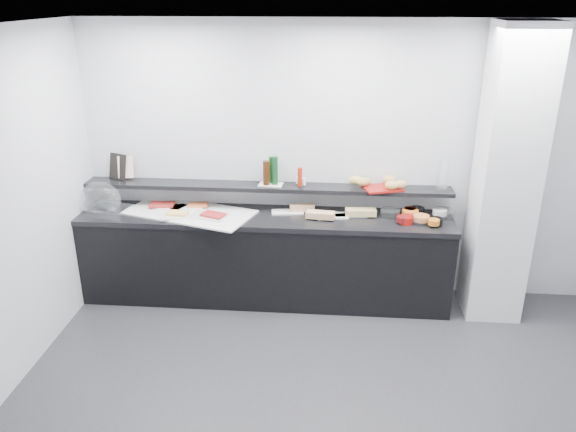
# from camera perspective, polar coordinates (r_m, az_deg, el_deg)

# --- Properties ---
(ground) EXTENTS (5.00, 5.00, 0.00)m
(ground) POSITION_cam_1_polar(r_m,az_deg,el_deg) (4.39, 4.52, -19.66)
(ground) COLOR #2D2D30
(ground) RESTS_ON ground
(back_wall) EXTENTS (5.00, 0.02, 2.70)m
(back_wall) POSITION_cam_1_polar(r_m,az_deg,el_deg) (5.52, 5.16, 5.34)
(back_wall) COLOR silver
(back_wall) RESTS_ON ground
(ceiling) EXTENTS (5.00, 5.00, 0.00)m
(ceiling) POSITION_cam_1_polar(r_m,az_deg,el_deg) (3.31, 5.96, 18.15)
(ceiling) COLOR white
(ceiling) RESTS_ON back_wall
(column) EXTENTS (0.50, 0.50, 2.70)m
(column) POSITION_cam_1_polar(r_m,az_deg,el_deg) (5.41, 21.27, 3.58)
(column) COLOR silver
(column) RESTS_ON ground
(buffet_cabinet) EXTENTS (3.60, 0.60, 0.85)m
(buffet_cabinet) POSITION_cam_1_polar(r_m,az_deg,el_deg) (5.62, -2.33, -4.43)
(buffet_cabinet) COLOR black
(buffet_cabinet) RESTS_ON ground
(counter_top) EXTENTS (3.62, 0.62, 0.05)m
(counter_top) POSITION_cam_1_polar(r_m,az_deg,el_deg) (5.43, -2.41, -0.17)
(counter_top) COLOR black
(counter_top) RESTS_ON buffet_cabinet
(wall_shelf) EXTENTS (3.60, 0.25, 0.04)m
(wall_shelf) POSITION_cam_1_polar(r_m,az_deg,el_deg) (5.51, -2.22, 2.97)
(wall_shelf) COLOR black
(wall_shelf) RESTS_ON back_wall
(cloche_base) EXTENTS (0.44, 0.34, 0.04)m
(cloche_base) POSITION_cam_1_polar(r_m,az_deg,el_deg) (5.81, -17.67, 0.75)
(cloche_base) COLOR silver
(cloche_base) RESTS_ON counter_top
(cloche_dome) EXTENTS (0.45, 0.34, 0.34)m
(cloche_dome) POSITION_cam_1_polar(r_m,az_deg,el_deg) (5.79, -18.46, 1.68)
(cloche_dome) COLOR white
(cloche_dome) RESTS_ON cloche_base
(linen_runner) EXTENTS (1.35, 0.93, 0.01)m
(linen_runner) POSITION_cam_1_polar(r_m,az_deg,el_deg) (5.56, -9.96, 0.38)
(linen_runner) COLOR silver
(linen_runner) RESTS_ON counter_top
(platter_meat_a) EXTENTS (0.40, 0.34, 0.01)m
(platter_meat_a) POSITION_cam_1_polar(r_m,az_deg,el_deg) (5.72, -12.08, 1.00)
(platter_meat_a) COLOR white
(platter_meat_a) RESTS_ON linen_runner
(food_meat_a) EXTENTS (0.25, 0.17, 0.02)m
(food_meat_a) POSITION_cam_1_polar(r_m,az_deg,el_deg) (5.72, -12.68, 1.15)
(food_meat_a) COLOR maroon
(food_meat_a) RESTS_ON platter_meat_a
(platter_salmon) EXTENTS (0.36, 0.29, 0.01)m
(platter_salmon) POSITION_cam_1_polar(r_m,az_deg,el_deg) (5.64, -10.31, 0.86)
(platter_salmon) COLOR white
(platter_salmon) RESTS_ON linen_runner
(food_salmon) EXTENTS (0.21, 0.15, 0.02)m
(food_salmon) POSITION_cam_1_polar(r_m,az_deg,el_deg) (5.65, -9.14, 1.15)
(food_salmon) COLOR #D45A2B
(food_salmon) RESTS_ON platter_salmon
(platter_cheese) EXTENTS (0.30, 0.24, 0.01)m
(platter_cheese) POSITION_cam_1_polar(r_m,az_deg,el_deg) (5.45, -11.57, -0.02)
(platter_cheese) COLOR silver
(platter_cheese) RESTS_ON linen_runner
(food_cheese) EXTENTS (0.20, 0.14, 0.02)m
(food_cheese) POSITION_cam_1_polar(r_m,az_deg,el_deg) (5.46, -11.19, 0.28)
(food_cheese) COLOR #F7C360
(food_cheese) RESTS_ON platter_cheese
(platter_meat_b) EXTENTS (0.37, 0.28, 0.01)m
(platter_meat_b) POSITION_cam_1_polar(r_m,az_deg,el_deg) (5.40, -8.03, 0.03)
(platter_meat_b) COLOR silver
(platter_meat_b) RESTS_ON linen_runner
(food_meat_b) EXTENTS (0.25, 0.21, 0.02)m
(food_meat_b) POSITION_cam_1_polar(r_m,az_deg,el_deg) (5.37, -7.63, 0.13)
(food_meat_b) COLOR maroon
(food_meat_b) RESTS_ON platter_meat_b
(sandwich_plate_left) EXTENTS (0.32, 0.17, 0.01)m
(sandwich_plate_left) POSITION_cam_1_polar(r_m,az_deg,el_deg) (5.48, -0.04, 0.42)
(sandwich_plate_left) COLOR white
(sandwich_plate_left) RESTS_ON counter_top
(sandwich_food_left) EXTENTS (0.25, 0.13, 0.06)m
(sandwich_food_left) POSITION_cam_1_polar(r_m,az_deg,el_deg) (5.49, 1.45, 0.86)
(sandwich_food_left) COLOR tan
(sandwich_food_left) RESTS_ON sandwich_plate_left
(tongs_left) EXTENTS (0.16, 0.03, 0.01)m
(tongs_left) POSITION_cam_1_polar(r_m,az_deg,el_deg) (5.47, -0.50, 0.50)
(tongs_left) COLOR #B3B6BA
(tongs_left) RESTS_ON sandwich_plate_left
(sandwich_plate_mid) EXTENTS (0.32, 0.19, 0.01)m
(sandwich_plate_mid) POSITION_cam_1_polar(r_m,az_deg,el_deg) (5.38, 4.52, -0.07)
(sandwich_plate_mid) COLOR white
(sandwich_plate_mid) RESTS_ON counter_top
(sandwich_food_mid) EXTENTS (0.28, 0.13, 0.06)m
(sandwich_food_mid) POSITION_cam_1_polar(r_m,az_deg,el_deg) (5.32, 3.30, 0.12)
(sandwich_food_mid) COLOR tan
(sandwich_food_mid) RESTS_ON sandwich_plate_mid
(tongs_mid) EXTENTS (0.16, 0.03, 0.01)m
(tongs_mid) POSITION_cam_1_polar(r_m,az_deg,el_deg) (5.32, 4.21, -0.18)
(tongs_mid) COLOR silver
(tongs_mid) RESTS_ON sandwich_plate_mid
(sandwich_plate_right) EXTENTS (0.33, 0.17, 0.01)m
(sandwich_plate_right) POSITION_cam_1_polar(r_m,az_deg,el_deg) (5.44, 6.39, 0.11)
(sandwich_plate_right) COLOR silver
(sandwich_plate_right) RESTS_ON counter_top
(sandwich_food_right) EXTENTS (0.30, 0.13, 0.06)m
(sandwich_food_right) POSITION_cam_1_polar(r_m,az_deg,el_deg) (5.42, 7.39, 0.40)
(sandwich_food_right) COLOR tan
(sandwich_food_right) RESTS_ON sandwich_plate_right
(tongs_right) EXTENTS (0.16, 0.02, 0.01)m
(tongs_right) POSITION_cam_1_polar(r_m,az_deg,el_deg) (5.40, 7.94, 0.01)
(tongs_right) COLOR silver
(tongs_right) RESTS_ON sandwich_plate_right
(bowl_glass_fruit) EXTENTS (0.25, 0.25, 0.07)m
(bowl_glass_fruit) POSITION_cam_1_polar(r_m,az_deg,el_deg) (5.47, 10.34, 0.31)
(bowl_glass_fruit) COLOR white
(bowl_glass_fruit) RESTS_ON counter_top
(fill_glass_fruit) EXTENTS (0.20, 0.20, 0.05)m
(fill_glass_fruit) POSITION_cam_1_polar(r_m,az_deg,el_deg) (5.49, 12.30, 0.36)
(fill_glass_fruit) COLOR orange
(fill_glass_fruit) RESTS_ON bowl_glass_fruit
(bowl_black_jam) EXTENTS (0.17, 0.17, 0.07)m
(bowl_black_jam) POSITION_cam_1_polar(r_m,az_deg,el_deg) (5.57, 12.97, 0.50)
(bowl_black_jam) COLOR black
(bowl_black_jam) RESTS_ON counter_top
(fill_black_jam) EXTENTS (0.13, 0.13, 0.05)m
(fill_black_jam) POSITION_cam_1_polar(r_m,az_deg,el_deg) (5.53, 12.28, 0.54)
(fill_black_jam) COLOR #631E0E
(fill_black_jam) RESTS_ON bowl_black_jam
(bowl_glass_cream) EXTENTS (0.25, 0.25, 0.07)m
(bowl_glass_cream) POSITION_cam_1_polar(r_m,az_deg,el_deg) (5.58, 15.60, 0.27)
(bowl_glass_cream) COLOR white
(bowl_glass_cream) RESTS_ON counter_top
(fill_glass_cream) EXTENTS (0.16, 0.16, 0.05)m
(fill_glass_cream) POSITION_cam_1_polar(r_m,az_deg,el_deg) (5.56, 15.16, 0.38)
(fill_glass_cream) COLOR silver
(fill_glass_cream) RESTS_ON bowl_glass_cream
(bowl_red_jam) EXTENTS (0.16, 0.16, 0.07)m
(bowl_red_jam) POSITION_cam_1_polar(r_m,az_deg,el_deg) (5.33, 11.91, -0.39)
(bowl_red_jam) COLOR maroon
(bowl_red_jam) RESTS_ON counter_top
(fill_red_jam) EXTENTS (0.11, 0.11, 0.05)m
(fill_red_jam) POSITION_cam_1_polar(r_m,az_deg,el_deg) (5.31, 11.49, -0.31)
(fill_red_jam) COLOR #5F0D0F
(fill_red_jam) RESTS_ON bowl_red_jam
(bowl_glass_salmon) EXTENTS (0.21, 0.21, 0.07)m
(bowl_glass_salmon) POSITION_cam_1_polar(r_m,az_deg,el_deg) (5.36, 13.18, -0.36)
(bowl_glass_salmon) COLOR white
(bowl_glass_salmon) RESTS_ON counter_top
(fill_glass_salmon) EXTENTS (0.15, 0.15, 0.05)m
(fill_glass_salmon) POSITION_cam_1_polar(r_m,az_deg,el_deg) (5.37, 13.37, -0.19)
(fill_glass_salmon) COLOR orange
(fill_glass_salmon) RESTS_ON bowl_glass_salmon
(bowl_black_fruit) EXTENTS (0.13, 0.13, 0.07)m
(bowl_black_fruit) POSITION_cam_1_polar(r_m,az_deg,el_deg) (5.36, 14.88, -0.54)
(bowl_black_fruit) COLOR black
(bowl_black_fruit) RESTS_ON counter_top
(fill_black_fruit) EXTENTS (0.14, 0.14, 0.05)m
(fill_black_fruit) POSITION_cam_1_polar(r_m,az_deg,el_deg) (5.31, 14.59, -0.60)
(fill_black_fruit) COLOR #C6681B
(fill_black_fruit) RESTS_ON bowl_black_fruit
(framed_print) EXTENTS (0.21, 0.15, 0.26)m
(framed_print) POSITION_cam_1_polar(r_m,az_deg,el_deg) (5.89, -16.92, 4.82)
(framed_print) COLOR black
(framed_print) RESTS_ON wall_shelf
(print_art) EXTENTS (0.16, 0.07, 0.22)m
(print_art) POSITION_cam_1_polar(r_m,az_deg,el_deg) (5.85, -16.18, 4.79)
(print_art) COLOR beige
(print_art) RESTS_ON framed_print
(condiment_tray) EXTENTS (0.24, 0.16, 0.01)m
(condiment_tray) POSITION_cam_1_polar(r_m,az_deg,el_deg) (5.50, -1.75, 3.22)
(condiment_tray) COLOR white
(condiment_tray) RESTS_ON wall_shelf
(bottle_green_a) EXTENTS (0.07, 0.07, 0.26)m
(bottle_green_a) POSITION_cam_1_polar(r_m,az_deg,el_deg) (5.50, -1.67, 4.74)
(bottle_green_a) COLOR #113E11
(bottle_green_a) RESTS_ON condiment_tray
(bottle_brown) EXTENTS (0.08, 0.08, 0.24)m
(bottle_brown) POSITION_cam_1_polar(r_m,az_deg,el_deg) (5.44, -2.22, 4.40)
(bottle_brown) COLOR #37190A
(bottle_brown) RESTS_ON condiment_tray
(bottle_green_b) EXTENTS (0.07, 0.07, 0.28)m
(bottle_green_b) POSITION_cam_1_polar(r_m,az_deg,el_deg) (5.44, -1.33, 4.63)
(bottle_green_b) COLOR #103A1A
(bottle_green_b) RESTS_ON condiment_tray
(bottle_hot) EXTENTS (0.05, 0.05, 0.18)m
(bottle_hot) POSITION_cam_1_polar(r_m,az_deg,el_deg) (5.41, 1.21, 4.00)
(bottle_hot) COLOR #9F210B
(bottle_hot) RESTS_ON condiment_tray
(shaker_salt) EXTENTS (0.05, 0.05, 0.07)m
(shaker_salt) POSITION_cam_1_polar(r_m,az_deg,el_deg) (5.49, 1.01, 3.67)
(shaker_salt) COLOR white
(shaker_salt) RESTS_ON condiment_tray
(shaker_pepper) EXTENTS (0.04, 0.04, 0.07)m
(shaker_pepper) POSITION_cam_1_polar(r_m,az_deg,el_deg) (5.45, 1.64, 3.53)
(shaker_pepper) COLOR white
(shaker_pepper) RESTS_ON condiment_tray
(bread_tray) EXTENTS (0.41, 0.34, 0.02)m
(bread_tray) POSITION_cam_1_polar(r_m,az_deg,el_deg) (5.45, 9.58, 2.80)
(bread_tray) COLOR maroon
(bread_tray) RESTS_ON wall_shelf
(bread_roll_nw) EXTENTS (0.14, 0.10, 0.08)m
(bread_roll_nw) POSITION_cam_1_polar(r_m,az_deg,el_deg) (5.49, 6.89, 3.64)
(bread_roll_nw) COLOR tan
(bread_roll_nw) RESTS_ON bread_tray
(bread_roll_ne) EXTENTS (0.14, 0.10, 0.08)m
(bread_roll_ne) POSITION_cam_1_polar(r_m,az_deg,el_deg) (5.55, 10.28, 3.65)
(bread_roll_ne) COLOR tan
(bread_roll_ne) RESTS_ON bread_tray
(bread_roll_s) EXTENTS (0.13, 0.09, 0.08)m
(bread_roll_s) POSITION_cam_1_polar(r_m,az_deg,el_deg) (5.38, 10.47, 3.07)
(bread_roll_s) COLOR tan
(bread_roll_s) RESTS_ON bread_tray
(bread_roll_se) EXTENTS (0.16, 0.13, 0.08)m
(bread_roll_se) POSITION_cam_1_polar(r_m,az_deg,el_deg) (5.43, 11.34, 3.17)
(bread_roll_se) COLOR #BC8C48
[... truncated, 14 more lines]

